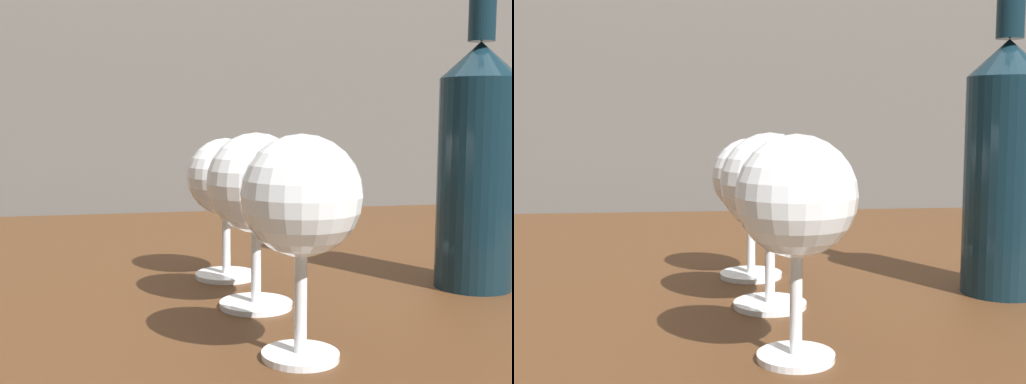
{
  "view_description": "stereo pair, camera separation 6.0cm",
  "coord_description": "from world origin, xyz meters",
  "views": [
    {
      "loc": [
        -0.08,
        -0.77,
        0.92
      ],
      "look_at": [
        0.04,
        -0.18,
        0.85
      ],
      "focal_mm": 47.58,
      "sensor_mm": 36.0,
      "label": 1
    },
    {
      "loc": [
        -0.02,
        -0.78,
        0.92
      ],
      "look_at": [
        0.04,
        -0.18,
        0.85
      ],
      "focal_mm": 47.58,
      "sensor_mm": 36.0,
      "label": 2
    }
  ],
  "objects": [
    {
      "name": "wine_glass_white",
      "position": [
        0.04,
        -0.18,
        0.85
      ],
      "size": [
        0.09,
        0.09,
        0.16
      ],
      "color": "white",
      "rests_on": "dining_table"
    },
    {
      "name": "dining_table",
      "position": [
        0.0,
        0.0,
        0.66
      ],
      "size": [
        1.56,
        0.86,
        0.74
      ],
      "color": "#472B16",
      "rests_on": "ground_plane"
    },
    {
      "name": "wine_glass_cabernet",
      "position": [
        0.03,
        -0.07,
        0.84
      ],
      "size": [
        0.08,
        0.08,
        0.15
      ],
      "color": "white",
      "rests_on": "dining_table"
    },
    {
      "name": "wine_bottle",
      "position": [
        0.27,
        -0.16,
        0.87
      ],
      "size": [
        0.08,
        0.08,
        0.32
      ],
      "color": "#0F232D",
      "rests_on": "dining_table"
    },
    {
      "name": "wine_glass_pinot",
      "position": [
        0.04,
        -0.32,
        0.86
      ],
      "size": [
        0.09,
        0.09,
        0.16
      ],
      "color": "white",
      "rests_on": "dining_table"
    }
  ]
}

